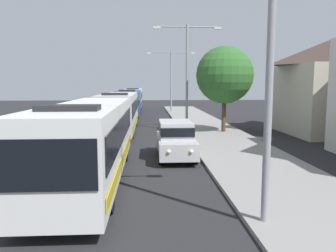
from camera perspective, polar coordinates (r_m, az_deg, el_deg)
bus_lead at (r=13.58m, az=-13.08°, el=-2.01°), size 2.58×11.60×3.21m
bus_second_in_line at (r=27.12m, az=-8.24°, el=2.59°), size 2.58×11.97×3.21m
bus_middle at (r=40.63m, az=-6.64°, el=4.11°), size 2.58×12.29×3.21m
bus_fourth_in_line at (r=54.17m, az=-5.84°, el=4.86°), size 2.58×11.34×3.21m
white_suv at (r=17.33m, az=1.30°, el=-2.07°), size 1.86×4.72×1.90m
streetlamp_near at (r=9.18m, az=17.28°, el=17.62°), size 5.03×0.28×8.97m
streetlamp_mid at (r=26.99m, az=3.26°, el=10.08°), size 5.32×0.28×8.31m
streetlamp_far at (r=45.22m, az=0.55°, el=8.80°), size 6.49×0.28×8.01m
roadside_tree at (r=26.19m, az=9.62°, el=8.55°), size 4.37×4.37×6.54m
house_distant_gabled at (r=28.79m, az=25.58°, el=6.14°), size 6.79×8.65×7.17m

